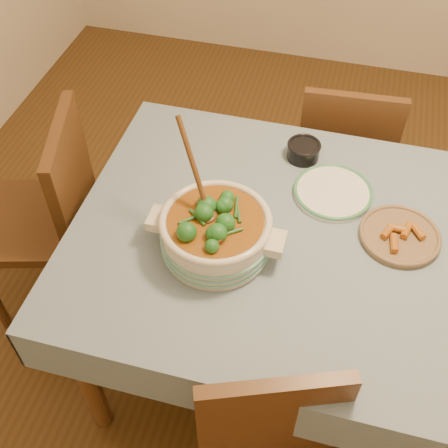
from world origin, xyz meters
name	(u,v)px	position (x,y,z in m)	size (l,w,h in m)	color
floor	(311,363)	(0.00, 0.00, 0.00)	(4.50, 4.50, 0.00)	#4B3115
dining_table	(335,264)	(0.00, 0.00, 0.66)	(1.68, 1.08, 0.76)	brown
stew_casserole	(216,230)	(-0.37, -0.11, 0.84)	(0.42, 0.34, 0.39)	beige
white_plate	(333,192)	(-0.05, 0.22, 0.77)	(0.33, 0.33, 0.02)	white
condiment_bowl	(304,150)	(-0.18, 0.37, 0.79)	(0.14, 0.14, 0.06)	black
fried_plate	(400,235)	(0.17, 0.08, 0.77)	(0.25, 0.25, 0.04)	olive
chair_far	(343,152)	(-0.04, 0.77, 0.48)	(0.42, 0.42, 0.84)	#59341B
chair_left	(51,210)	(-1.08, 0.10, 0.52)	(0.53, 0.53, 0.92)	#59341B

